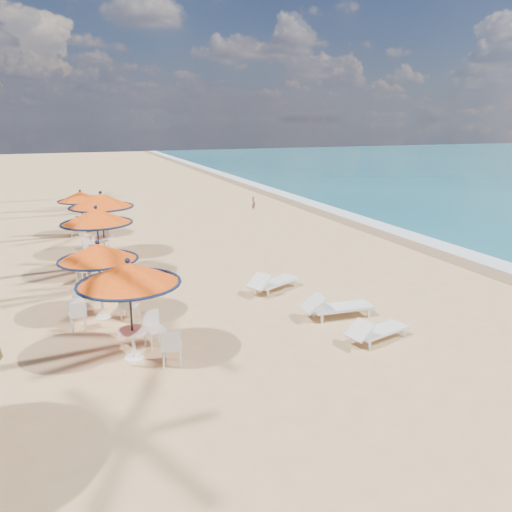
% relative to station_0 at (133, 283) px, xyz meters
% --- Properties ---
extents(ground, '(160.00, 160.00, 0.00)m').
position_rel_station_0_xyz_m(ground, '(4.85, -0.34, -1.87)').
color(ground, tan).
rests_on(ground, ground).
extents(foam_strip, '(1.20, 140.00, 0.04)m').
position_rel_station_0_xyz_m(foam_strip, '(14.15, 9.66, -1.87)').
color(foam_strip, white).
rests_on(foam_strip, ground).
extents(wetsand_band, '(1.40, 140.00, 0.02)m').
position_rel_station_0_xyz_m(wetsand_band, '(13.25, 9.66, -1.87)').
color(wetsand_band, olive).
rests_on(wetsand_band, ground).
extents(station_0, '(2.36, 2.36, 2.46)m').
position_rel_station_0_xyz_m(station_0, '(0.00, 0.00, 0.00)').
color(station_0, black).
rests_on(station_0, ground).
extents(station_1, '(2.17, 2.17, 2.27)m').
position_rel_station_0_xyz_m(station_1, '(-0.58, 2.81, -0.21)').
color(station_1, black).
rests_on(station_1, ground).
extents(station_2, '(2.46, 2.50, 2.57)m').
position_rel_station_0_xyz_m(station_2, '(-0.26, 6.86, 0.01)').
color(station_2, black).
rests_on(station_2, ground).
extents(station_3, '(2.56, 2.56, 2.68)m').
position_rel_station_0_xyz_m(station_3, '(0.07, 9.85, 0.08)').
color(station_3, black).
rests_on(station_3, ground).
extents(station_4, '(2.13, 2.13, 2.22)m').
position_rel_station_0_xyz_m(station_4, '(-0.51, 14.03, -0.25)').
color(station_4, black).
rests_on(station_4, ground).
extents(lounger_near, '(1.88, 0.98, 0.65)m').
position_rel_station_0_xyz_m(lounger_near, '(5.73, -1.25, -1.57)').
color(lounger_near, white).
rests_on(lounger_near, ground).
extents(lounger_mid, '(2.09, 0.77, 0.74)m').
position_rel_station_0_xyz_m(lounger_mid, '(5.56, 0.50, -1.53)').
color(lounger_mid, white).
rests_on(lounger_mid, ground).
extents(lounger_far, '(2.03, 1.41, 0.70)m').
position_rel_station_0_xyz_m(lounger_far, '(4.80, 3.20, -1.54)').
color(lounger_far, white).
rests_on(lounger_far, ground).
extents(person, '(0.26, 0.35, 0.87)m').
position_rel_station_0_xyz_m(person, '(9.70, 17.70, -1.44)').
color(person, brown).
rests_on(person, ground).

